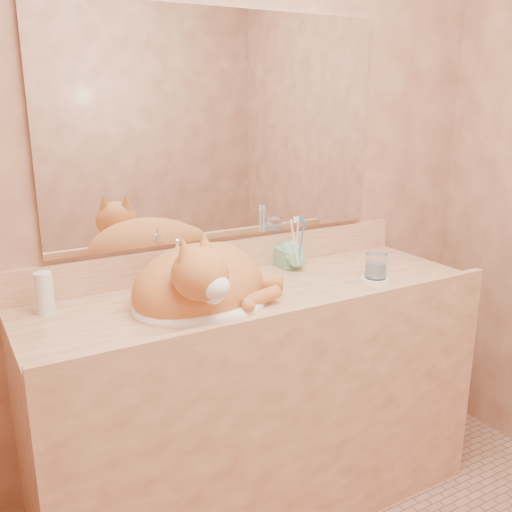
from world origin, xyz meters
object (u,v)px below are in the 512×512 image
vanity_counter (258,402)px  sink_basin (200,285)px  toothbrush_cup (298,261)px  cat (202,279)px  soap_dispenser (294,249)px  water_glass (376,266)px

vanity_counter → sink_basin: sink_basin is taller
sink_basin → toothbrush_cup: size_ratio=4.22×
toothbrush_cup → cat: bearing=-163.8°
cat → toothbrush_cup: bearing=-6.9°
soap_dispenser → water_glass: bearing=-52.6°
vanity_counter → water_glass: (0.43, -0.10, 0.48)m
cat → water_glass: 0.66m
sink_basin → water_glass: sink_basin is taller
sink_basin → cat: bearing=15.4°
toothbrush_cup → water_glass: (0.19, -0.22, 0.01)m
water_glass → vanity_counter: bearing=166.7°
vanity_counter → cat: bearing=-175.9°
sink_basin → vanity_counter: bearing=-0.9°
soap_dispenser → toothbrush_cup: soap_dispenser is taller
cat → soap_dispenser: (0.47, 0.17, -0.00)m
vanity_counter → sink_basin: (-0.23, -0.02, 0.49)m
cat → sink_basin: bearing=178.1°
water_glass → cat: bearing=172.4°
sink_basin → toothbrush_cup: 0.49m
vanity_counter → cat: (-0.22, -0.02, 0.51)m
vanity_counter → cat: cat is taller
water_glass → soap_dispenser: bearing=125.6°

